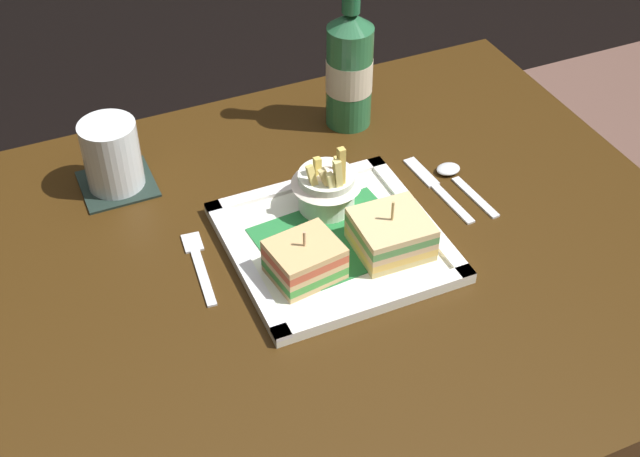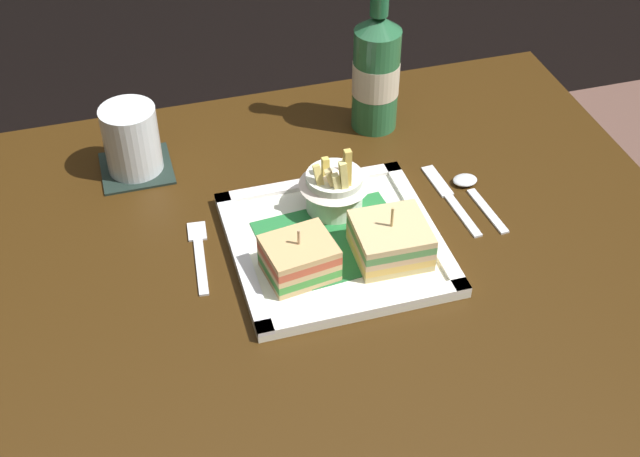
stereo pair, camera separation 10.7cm
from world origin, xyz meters
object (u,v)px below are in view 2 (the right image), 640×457
Objects in this scene: square_plate at (335,243)px; spoon at (471,188)px; sandwich_half_left at (299,258)px; beer_bottle at (376,69)px; dining_table at (306,350)px; water_glass at (132,143)px; sandwich_half_right at (391,240)px; knife at (449,197)px; fries_cup at (334,185)px; fork at (199,252)px.

spoon is at bearing 15.34° from square_plate.
beer_bottle is at bearing 56.12° from sandwich_half_left.
sandwich_half_left reaches higher than dining_table.
beer_bottle is 0.37m from water_glass.
dining_table is 3.90× the size of square_plate.
sandwich_half_right is at bearing -19.69° from dining_table.
knife is (0.41, -0.18, -0.04)m from water_glass.
sandwich_half_right is 0.16m from knife.
beer_bottle is (0.20, 0.29, 0.06)m from sandwich_half_left.
fries_cup is 0.40× the size of beer_bottle.
water_glass is at bearing 144.61° from fries_cup.
dining_table is 9.43× the size of fries_cup.
square_plate reaches higher than knife.
spoon is (0.22, 0.06, -0.00)m from square_plate.
fork is 0.86× the size of knife.
spoon is at bearing 32.97° from sandwich_half_right.
sandwich_half_right is 0.85× the size of fries_cup.
square_plate is at bearing -12.69° from fork.
knife is at bearing -77.87° from beer_bottle.
water_glass is 0.61× the size of knife.
fork is 0.39m from spoon.
fries_cup is 0.68× the size of knife.
sandwich_half_left is 0.93× the size of water_glass.
beer_bottle is 1.96× the size of fork.
dining_table is at bearing 160.31° from sandwich_half_right.
fries_cup is 0.30m from water_glass.
square_plate is 0.08m from fries_cup.
fries_cup is (-0.04, 0.11, 0.02)m from sandwich_half_right.
sandwich_half_right reaches higher than dining_table.
sandwich_half_right is 0.25m from fork.
square_plate is at bearing -164.66° from spoon.
dining_table is 0.42m from beer_bottle.
dining_table is at bearing -165.79° from spoon.
dining_table is 0.25m from fries_cup.
water_glass is (-0.17, 0.28, 0.01)m from sandwich_half_left.
beer_bottle reaches higher than dining_table.
fries_cup reaches higher than knife.
spoon is (0.08, -0.19, -0.09)m from beer_bottle.
beer_bottle is 0.23m from spoon.
beer_bottle is (0.14, 0.25, 0.09)m from square_plate.
fork is (-0.11, 0.08, -0.03)m from sandwich_half_left.
water_glass is 0.72× the size of fork.
fork is at bearing -172.07° from fries_cup.
square_plate is 0.30m from beer_bottle.
sandwich_half_right is 0.72× the size of spoon.
fork is (-0.31, -0.21, -0.10)m from beer_bottle.
water_glass is (-0.23, 0.24, 0.04)m from square_plate.
sandwich_half_right is at bearing -44.57° from water_glass.
square_plate is at bearing 144.21° from sandwich_half_right.
spoon reaches higher than dining_table.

